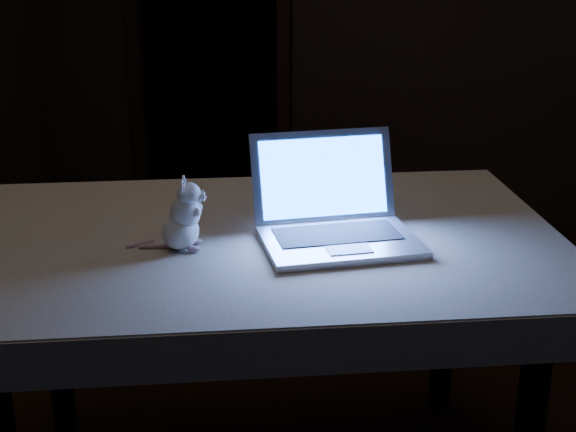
% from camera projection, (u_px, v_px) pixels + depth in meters
% --- Properties ---
extents(doorway, '(1.06, 0.36, 2.13)m').
position_uv_depth(doorway, '(208.00, 24.00, 5.04)').
color(doorway, black).
rests_on(doorway, back_wall).
extents(table, '(1.81, 1.52, 0.83)m').
position_uv_depth(table, '(263.00, 369.00, 2.46)').
color(table, black).
rests_on(table, floor).
extents(tablecloth, '(1.94, 1.61, 0.12)m').
position_uv_depth(tablecloth, '(271.00, 263.00, 2.28)').
color(tablecloth, beige).
rests_on(tablecloth, table).
extents(laptop, '(0.53, 0.52, 0.28)m').
position_uv_depth(laptop, '(341.00, 197.00, 2.20)').
color(laptop, silver).
rests_on(laptop, tablecloth).
extents(plush_mouse, '(0.18, 0.18, 0.19)m').
position_uv_depth(plush_mouse, '(180.00, 214.00, 2.19)').
color(plush_mouse, white).
rests_on(plush_mouse, tablecloth).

